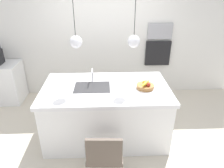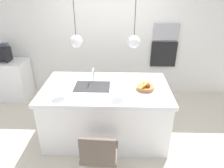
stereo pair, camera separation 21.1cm
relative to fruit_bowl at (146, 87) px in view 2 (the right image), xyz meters
The scene contains 13 objects.
floor 1.16m from the fruit_bowl, behind, with size 6.60×6.60×0.00m, color beige.
back_wall 1.86m from the fruit_bowl, 109.70° to the left, with size 6.00×0.10×2.60m, color silver.
kitchen_island 0.80m from the fruit_bowl, behind, with size 2.00×1.16×0.93m.
sink_basin 0.83m from the fruit_bowl, behind, with size 0.56×0.40×0.02m, color #2D2D30.
faucet 0.88m from the fruit_bowl, 161.09° to the left, with size 0.02×0.17×0.22m.
fruit_bowl is the anchor object (origin of this frame).
side_counter 3.35m from the fruit_bowl, 155.87° to the left, with size 1.10×0.60×0.87m, color white.
coffee_machine 3.17m from the fruit_bowl, 154.75° to the left, with size 0.20×0.35×0.38m.
microwave 1.82m from the fruit_bowl, 70.43° to the left, with size 0.54×0.08×0.34m, color #9E9EA3.
oven 1.75m from the fruit_bowl, 70.43° to the left, with size 0.56×0.08×0.56m, color black.
chair_near 1.21m from the fruit_bowl, 126.04° to the right, with size 0.47×0.44×0.82m.
pendant_light_left 1.23m from the fruit_bowl, behind, with size 0.18×0.18×0.78m.
pendant_light_right 0.71m from the fruit_bowl, 160.81° to the left, with size 0.18×0.18×0.78m.
Camera 2 is at (0.19, -2.92, 2.42)m, focal length 33.29 mm.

